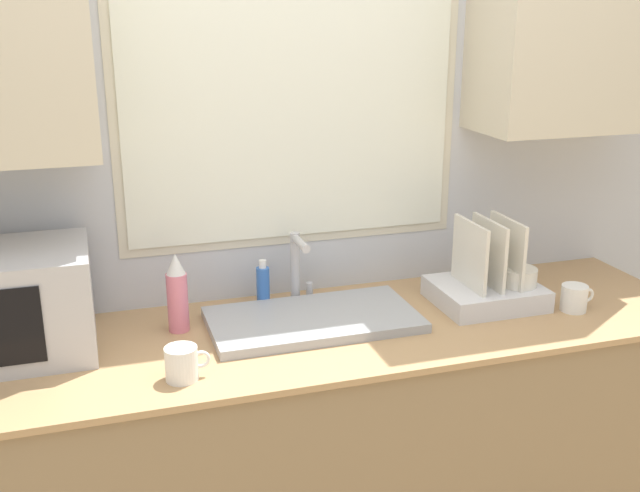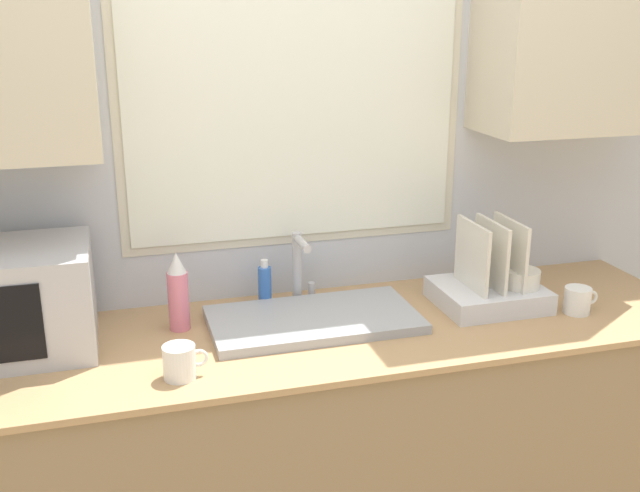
% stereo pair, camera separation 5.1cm
% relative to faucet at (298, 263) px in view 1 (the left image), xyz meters
% --- Properties ---
extents(countertop, '(2.48, 0.69, 0.88)m').
position_rel_faucet_xyz_m(countertop, '(0.01, -0.23, -0.58)').
color(countertop, '#8C7251').
rests_on(countertop, ground_plane).
extents(wall_back, '(6.00, 0.38, 2.60)m').
position_rel_faucet_xyz_m(wall_back, '(0.01, 0.08, 0.42)').
color(wall_back, silver).
rests_on(wall_back, ground_plane).
extents(sink_basin, '(0.65, 0.35, 0.03)m').
position_rel_faucet_xyz_m(sink_basin, '(-0.00, -0.19, -0.12)').
color(sink_basin, '#9EA0A5').
rests_on(sink_basin, countertop).
extents(faucet, '(0.08, 0.15, 0.24)m').
position_rel_faucet_xyz_m(faucet, '(0.00, 0.00, 0.00)').
color(faucet, '#B7B7BC').
rests_on(faucet, countertop).
extents(dish_rack, '(0.34, 0.29, 0.29)m').
position_rel_faucet_xyz_m(dish_rack, '(0.61, -0.20, -0.07)').
color(dish_rack, silver).
rests_on(dish_rack, countertop).
extents(spray_bottle, '(0.06, 0.06, 0.25)m').
position_rel_faucet_xyz_m(spray_bottle, '(-0.41, -0.11, -0.02)').
color(spray_bottle, '#D8728C').
rests_on(spray_bottle, countertop).
extents(soap_bottle, '(0.04, 0.04, 0.16)m').
position_rel_faucet_xyz_m(soap_bottle, '(-0.12, 0.01, -0.07)').
color(soap_bottle, blue).
rests_on(soap_bottle, countertop).
extents(mug_near_sink, '(0.12, 0.09, 0.09)m').
position_rel_faucet_xyz_m(mug_near_sink, '(-0.44, -0.43, -0.09)').
color(mug_near_sink, white).
rests_on(mug_near_sink, countertop).
extents(mug_by_rack, '(0.12, 0.09, 0.09)m').
position_rel_faucet_xyz_m(mug_by_rack, '(0.84, -0.34, -0.10)').
color(mug_by_rack, white).
rests_on(mug_by_rack, countertop).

